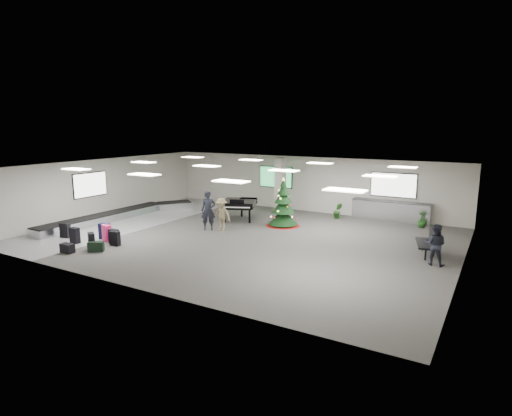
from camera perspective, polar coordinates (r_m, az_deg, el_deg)
The scene contains 21 objects.
ground at distance 19.50m, azimuth -1.67°, elevation -3.88°, with size 18.00×18.00×0.00m, color #3E3B38.
room_envelope at distance 19.80m, azimuth -1.62°, elevation 3.23°, with size 18.02×14.02×3.21m.
baggage_carousel at distance 24.36m, azimuth -17.65°, elevation -0.87°, with size 2.28×9.71×0.43m.
service_counter at distance 23.61m, azimuth 17.50°, elevation -0.40°, with size 4.05×0.65×1.08m.
suitcase_0 at distance 20.01m, azimuth -23.01°, elevation -3.38°, with size 0.45×0.26×0.70m.
suitcase_1 at distance 18.78m, azimuth -21.08°, elevation -4.14°, with size 0.50×0.43×0.71m.
pink_suitcase at distance 19.84m, azimuth -19.29°, elevation -3.17°, with size 0.52×0.39×0.75m.
suitcase_3 at distance 19.32m, azimuth -18.42°, elevation -3.63°, with size 0.43×0.25×0.66m.
navy_suitcase at distance 20.25m, azimuth -19.55°, elevation -2.93°, with size 0.51×0.37×0.73m.
suitcase_5 at distance 21.15m, azimuth -24.09°, elevation -2.74°, with size 0.49×0.33×0.69m.
green_duffel at distance 18.44m, azimuth -20.56°, elevation -4.83°, with size 0.67×0.59×0.42m.
suitcase_7 at distance 19.03m, azimuth -18.29°, elevation -3.87°, with size 0.45×0.28×0.64m.
black_duffel at distance 18.71m, azimuth -23.85°, elevation -4.91°, with size 0.57×0.33×0.39m.
christmas_tree at distance 21.51m, azimuth 3.63°, elevation -0.18°, with size 1.73×1.73×2.47m.
grand_piano at distance 22.82m, azimuth -2.26°, elevation 0.57°, with size 2.35×2.63×1.23m.
bench at distance 17.92m, azimuth 21.93°, elevation -4.07°, with size 0.95×1.76×1.06m.
traveler_a at distance 20.73m, azimuth -6.38°, elevation -0.33°, with size 0.70×0.46×1.92m, color black.
traveler_b at distance 20.58m, azimuth -4.63°, elevation -0.86°, with size 1.02×0.59×1.58m, color olive.
traveler_bench at distance 16.80m, azimuth 22.80°, elevation -4.52°, with size 0.74×0.58×1.53m, color black.
potted_plant_left at distance 23.59m, azimuth 10.84°, elevation -0.37°, with size 0.48×0.39×0.87m, color #1B3F14.
potted_plant_right at distance 22.77m, azimuth 21.21°, elevation -1.49°, with size 0.42×0.42×0.76m, color #1B3F14.
Camera 1 is at (9.96, -16.00, 5.02)m, focal length 30.00 mm.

